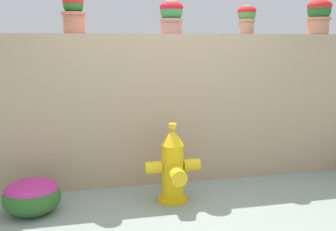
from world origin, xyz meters
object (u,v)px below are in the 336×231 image
Objects in this scene: potted_plant_4 at (247,17)px; fire_hydrant at (173,167)px; potted_plant_2 at (74,12)px; flower_bush_left at (32,195)px; potted_plant_5 at (319,13)px; potted_plant_3 at (171,14)px.

potted_plant_4 reaches higher than fire_hydrant.
potted_plant_2 is 1.98m from potted_plant_4.
fire_hydrant is at bearing -0.49° from flower_bush_left.
potted_plant_5 is at bearing 10.77° from flower_bush_left.
fire_hydrant is at bearing -101.32° from potted_plant_3.
potted_plant_2 reaches higher than flower_bush_left.
fire_hydrant is at bearing -161.71° from potted_plant_5.
potted_plant_2 reaches higher than potted_plant_3.
potted_plant_3 reaches higher than flower_bush_left.
potted_plant_4 is (0.92, 0.03, -0.01)m from potted_plant_3.
potted_plant_2 is 1.92m from flower_bush_left.
potted_plant_3 reaches higher than potted_plant_4.
potted_plant_4 is at bearing 15.28° from flower_bush_left.
potted_plant_4 is at bearing 32.98° from fire_hydrant.
fire_hydrant is 1.41m from flower_bush_left.
potted_plant_3 is 1.70m from fire_hydrant.
fire_hydrant is (-1.05, -0.68, -1.55)m from potted_plant_4.
potted_plant_2 is 0.93× the size of potted_plant_5.
potted_plant_2 reaches higher than fire_hydrant.
potted_plant_4 is at bearing 178.45° from potted_plant_5.
potted_plant_5 reaches higher than flower_bush_left.
fire_hydrant is (-1.98, -0.65, -1.60)m from potted_plant_5.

